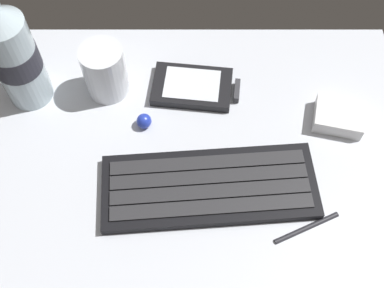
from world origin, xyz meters
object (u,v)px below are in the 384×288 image
juice_cup (105,72)px  trackball_mouse (144,121)px  keyboard (209,187)px  charger_block (339,117)px  water_bottle (14,55)px  handheld_device (196,87)px  stylus_pen (307,227)px

juice_cup → trackball_mouse: 9.37cm
keyboard → trackball_mouse: (-9.36, 10.41, 0.29)cm
charger_block → trackball_mouse: bearing=-178.6°
juice_cup → water_bottle: 12.81cm
juice_cup → trackball_mouse: bearing=-49.0°
trackball_mouse → charger_block: bearing=1.4°
trackball_mouse → keyboard: bearing=-48.0°
handheld_device → water_bottle: (-25.24, -0.74, 8.28)cm
trackball_mouse → stylus_pen: (22.00, -16.00, -0.75)cm
handheld_device → stylus_pen: bearing=-57.5°
water_bottle → charger_block: size_ratio=2.97×
stylus_pen → handheld_device: bearing=98.5°
charger_block → trackball_mouse: 28.50cm
juice_cup → trackball_mouse: (5.87, -6.74, -2.81)cm
keyboard → handheld_device: size_ratio=2.23×
juice_cup → stylus_pen: juice_cup is taller
juice_cup → trackball_mouse: juice_cup is taller
charger_block → stylus_pen: size_ratio=0.74×
juice_cup → charger_block: (34.36, -6.06, -2.71)cm
water_bottle → trackball_mouse: size_ratio=9.45×
keyboard → water_bottle: 32.47cm
stylus_pen → charger_block: bearing=44.7°
keyboard → trackball_mouse: trackball_mouse is taller
keyboard → juice_cup: size_ratio=3.50×
handheld_device → water_bottle: water_bottle is taller
charger_block → stylus_pen: (-6.49, -16.68, -0.85)cm
handheld_device → juice_cup: 13.90cm
water_bottle → charger_block: (46.07, -5.06, -7.81)cm
keyboard → handheld_device: keyboard is taller
juice_cup → trackball_mouse: size_ratio=3.86×
juice_cup → stylus_pen: (27.87, -22.74, -3.56)cm
water_bottle → trackball_mouse: 20.11cm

